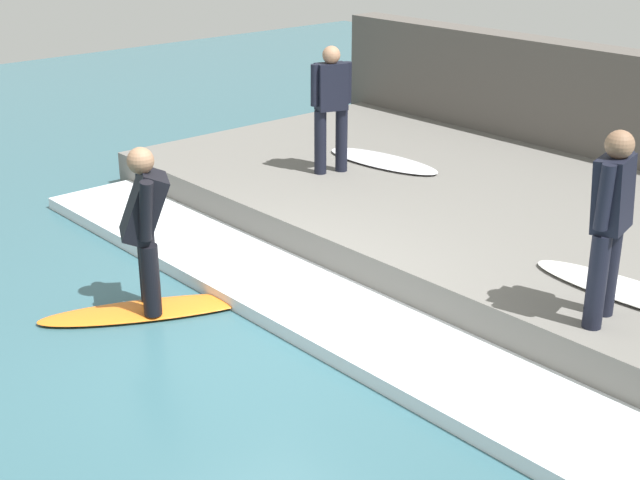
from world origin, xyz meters
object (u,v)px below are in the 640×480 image
(surfboard_riding, at_px, (152,309))
(surfer_waiting_near, at_px, (331,103))
(surfboard_waiting_near, at_px, (383,161))
(surfboard_waiting_far, at_px, (635,293))
(surfer_waiting_far, at_px, (610,217))
(surfer_riding, at_px, (145,221))

(surfboard_riding, xyz_separation_m, surfer_waiting_near, (3.21, 1.08, 1.28))
(surfboard_riding, relative_size, surfboard_waiting_near, 1.21)
(surfer_waiting_near, relative_size, surfboard_waiting_far, 0.79)
(surfboard_waiting_near, xyz_separation_m, surfer_waiting_far, (-1.81, -4.22, 0.85))
(surfer_waiting_far, distance_m, surfboard_waiting_far, 1.06)
(surfboard_waiting_far, bearing_deg, surfer_riding, 130.49)
(surfer_riding, bearing_deg, surfer_waiting_far, -56.87)
(surfer_riding, bearing_deg, surfboard_waiting_near, 13.26)
(surfboard_waiting_near, bearing_deg, surfer_waiting_near, 168.34)
(surfer_waiting_far, relative_size, surfboard_waiting_far, 0.81)
(surfer_riding, xyz_separation_m, surfer_waiting_far, (2.15, -3.29, 0.42))
(surfer_riding, height_order, surfboard_waiting_near, surfer_riding)
(surfboard_riding, xyz_separation_m, surfer_riding, (0.00, 0.00, 0.88))
(surfboard_riding, xyz_separation_m, surfboard_waiting_far, (2.78, -3.25, 0.45))
(surfboard_riding, bearing_deg, surfer_riding, 0.00)
(surfboard_riding, distance_m, surfboard_waiting_far, 4.30)
(surfboard_riding, relative_size, surfer_riding, 1.35)
(surfer_waiting_near, bearing_deg, surfboard_waiting_near, -11.66)
(surfboard_riding, distance_m, surfer_riding, 0.88)
(surfboard_riding, bearing_deg, surfer_waiting_far, -56.87)
(surfboard_riding, bearing_deg, surfboard_waiting_far, -49.51)
(surfer_riding, xyz_separation_m, surfboard_waiting_far, (2.78, -3.25, -0.43))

